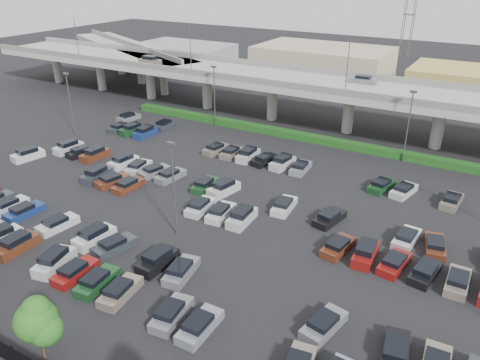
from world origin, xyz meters
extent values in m
plane|color=black|center=(0.00, 0.00, 0.00)|extent=(280.00, 280.00, 0.00)
cube|color=gray|center=(0.00, 32.00, 7.25)|extent=(150.00, 13.00, 1.10)
cube|color=slate|center=(0.00, 25.75, 8.30)|extent=(150.00, 0.50, 1.00)
cube|color=slate|center=(0.00, 38.25, 8.30)|extent=(150.00, 0.50, 1.00)
cylinder|color=gray|center=(-65.00, 32.00, 3.35)|extent=(1.80, 1.80, 6.70)
cube|color=slate|center=(-65.00, 32.00, 6.50)|extent=(2.60, 9.75, 0.50)
cylinder|color=gray|center=(-51.00, 32.00, 3.35)|extent=(1.80, 1.80, 6.70)
cube|color=slate|center=(-51.00, 32.00, 6.50)|extent=(2.60, 9.75, 0.50)
cylinder|color=gray|center=(-37.00, 32.00, 3.35)|extent=(1.80, 1.80, 6.70)
cube|color=slate|center=(-37.00, 32.00, 6.50)|extent=(2.60, 9.75, 0.50)
cylinder|color=gray|center=(-23.00, 32.00, 3.35)|extent=(1.80, 1.80, 6.70)
cube|color=slate|center=(-23.00, 32.00, 6.50)|extent=(2.60, 9.75, 0.50)
cylinder|color=gray|center=(-9.00, 32.00, 3.35)|extent=(1.80, 1.80, 6.70)
cube|color=slate|center=(-9.00, 32.00, 6.50)|extent=(2.60, 9.75, 0.50)
cylinder|color=gray|center=(5.00, 32.00, 3.35)|extent=(1.80, 1.80, 6.70)
cube|color=slate|center=(5.00, 32.00, 6.50)|extent=(2.60, 9.75, 0.50)
cylinder|color=gray|center=(19.00, 32.00, 3.35)|extent=(1.80, 1.80, 6.70)
cube|color=slate|center=(19.00, 32.00, 6.50)|extent=(2.60, 9.75, 0.50)
cube|color=#6D6255|center=(-34.00, 29.00, 8.32)|extent=(4.40, 1.82, 1.05)
cube|color=black|center=(-34.00, 29.00, 9.14)|extent=(2.60, 1.60, 0.65)
cube|color=slate|center=(6.00, 35.00, 8.21)|extent=(4.40, 1.82, 0.82)
cube|color=black|center=(6.00, 35.00, 8.84)|extent=(2.30, 1.60, 0.50)
cylinder|color=#4C4C51|center=(-50.00, 25.90, 11.80)|extent=(0.14, 0.14, 8.00)
cylinder|color=#4C4C51|center=(-22.00, 25.90, 11.80)|extent=(0.14, 0.14, 8.00)
cylinder|color=#4C4C51|center=(6.00, 25.90, 11.80)|extent=(0.14, 0.14, 8.00)
cube|color=gray|center=(-52.00, 43.00, 7.25)|extent=(50.93, 30.13, 1.10)
cube|color=slate|center=(-52.00, 43.00, 8.30)|extent=(47.34, 22.43, 1.00)
cylinder|color=gray|center=(-69.22, 51.03, 3.35)|extent=(1.60, 1.60, 6.70)
cylinder|color=gray|center=(-58.34, 45.96, 3.35)|extent=(1.60, 1.60, 6.70)
cylinder|color=gray|center=(-47.47, 40.89, 3.35)|extent=(1.60, 1.60, 6.70)
cylinder|color=gray|center=(-36.59, 35.82, 3.35)|extent=(1.60, 1.60, 6.70)
cube|color=#103811|center=(0.00, 25.00, 0.55)|extent=(66.00, 1.60, 1.10)
cube|color=black|center=(0.00, -28.00, 0.90)|extent=(70.00, 0.06, 1.80)
cylinder|color=black|center=(1.00, -28.00, 1.00)|extent=(0.10, 0.10, 2.00)
cylinder|color=#332316|center=(2.00, -26.39, 0.99)|extent=(0.26, 0.26, 1.97)
sphere|color=#1C4512|center=(2.00, -26.39, 3.39)|extent=(3.07, 3.07, 3.07)
sphere|color=#1C4512|center=(2.71, -26.29, 2.85)|extent=(2.41, 2.41, 2.41)
sphere|color=#1C4512|center=(1.40, -26.47, 3.07)|extent=(2.41, 2.41, 2.41)
sphere|color=#1C4512|center=(2.04, -26.27, 4.27)|extent=(2.08, 2.08, 2.08)
cube|color=#552716|center=(-11.75, -18.50, 0.53)|extent=(1.89, 4.43, 1.05)
cube|color=black|center=(-11.75, -18.50, 1.34)|extent=(1.65, 2.63, 0.65)
cube|color=silver|center=(-6.25, -18.50, 0.53)|extent=(2.76, 4.70, 1.05)
cube|color=black|center=(-6.25, -18.50, 1.34)|extent=(2.14, 2.89, 0.65)
cube|color=maroon|center=(-3.50, -18.50, 0.41)|extent=(1.92, 4.44, 0.82)
cube|color=black|center=(-3.50, -18.70, 1.04)|extent=(1.66, 2.34, 0.50)
cube|color=#163E1D|center=(-0.75, -18.50, 0.41)|extent=(2.25, 4.56, 0.82)
cube|color=black|center=(-0.75, -18.70, 1.04)|extent=(1.82, 2.45, 0.50)
cube|color=#6D6255|center=(2.00, -18.50, 0.41)|extent=(2.35, 4.59, 0.82)
cube|color=black|center=(2.00, -18.70, 1.04)|extent=(1.87, 2.48, 0.50)
cube|color=slate|center=(7.50, -18.50, 0.41)|extent=(2.40, 4.61, 0.82)
cube|color=black|center=(7.50, -18.70, 1.04)|extent=(1.90, 2.50, 0.50)
cube|color=slate|center=(10.25, -18.50, 0.41)|extent=(1.88, 4.43, 0.82)
cube|color=black|center=(10.25, -18.70, 1.04)|extent=(1.64, 2.32, 0.50)
cube|color=silver|center=(-20.00, -13.50, 0.41)|extent=(2.05, 4.49, 0.82)
cube|color=black|center=(-20.00, -13.70, 1.04)|extent=(1.72, 2.38, 0.50)
cube|color=navy|center=(-17.25, -13.50, 0.41)|extent=(2.07, 4.50, 0.82)
cube|color=black|center=(-17.25, -13.70, 1.04)|extent=(1.73, 2.39, 0.50)
cube|color=#BDBDBF|center=(-11.75, -13.50, 0.41)|extent=(2.31, 4.58, 0.82)
cube|color=black|center=(-11.75, -13.70, 1.04)|extent=(1.85, 2.47, 0.50)
cube|color=silver|center=(-6.25, -13.50, 0.53)|extent=(2.16, 4.53, 1.05)
cube|color=black|center=(-6.25, -13.50, 1.34)|extent=(1.80, 2.72, 0.65)
cube|color=#292F35|center=(-3.50, -13.50, 0.41)|extent=(2.71, 4.69, 0.82)
cube|color=black|center=(-3.50, -13.70, 1.04)|extent=(2.05, 2.59, 0.50)
cube|color=black|center=(2.00, -13.50, 0.53)|extent=(1.99, 4.47, 1.05)
cube|color=black|center=(2.00, -13.50, 1.34)|extent=(1.70, 2.66, 0.65)
cube|color=slate|center=(4.75, -13.50, 0.41)|extent=(2.52, 4.64, 0.82)
cube|color=black|center=(4.75, -13.70, 1.04)|extent=(1.96, 2.53, 0.50)
cube|color=slate|center=(18.50, -13.50, 0.41)|extent=(2.67, 4.68, 0.82)
cube|color=black|center=(18.50, -13.70, 1.04)|extent=(2.03, 2.57, 0.50)
cube|color=black|center=(24.00, -13.50, 0.41)|extent=(2.44, 4.62, 0.82)
cube|color=black|center=(24.00, -13.70, 1.04)|extent=(1.92, 2.51, 0.50)
cube|color=silver|center=(-31.00, -2.50, 0.53)|extent=(2.59, 4.66, 1.05)
cube|color=black|center=(-31.00, -2.50, 1.34)|extent=(2.05, 2.85, 0.65)
cube|color=#292F35|center=(-17.25, -2.50, 0.53)|extent=(2.13, 4.52, 1.05)
cube|color=black|center=(-17.25, -2.50, 1.34)|extent=(1.78, 2.71, 0.65)
cube|color=#552716|center=(-14.50, -2.50, 0.41)|extent=(2.72, 4.69, 0.82)
cube|color=black|center=(-14.50, -2.70, 1.04)|extent=(2.06, 2.59, 0.50)
cube|color=#552716|center=(-11.75, -2.50, 0.41)|extent=(2.00, 4.47, 0.82)
cube|color=black|center=(-11.75, -2.70, 1.04)|extent=(1.70, 2.36, 0.50)
cube|color=silver|center=(-0.75, -2.50, 0.41)|extent=(2.14, 4.52, 0.82)
cube|color=black|center=(-0.75, -2.70, 1.04)|extent=(1.77, 2.41, 0.50)
cube|color=silver|center=(2.00, -2.50, 0.41)|extent=(2.24, 4.56, 0.82)
cube|color=black|center=(2.00, -2.70, 1.04)|extent=(1.82, 2.44, 0.50)
cube|color=#BDBDBF|center=(4.75, -2.50, 0.53)|extent=(2.02, 4.48, 1.05)
cube|color=black|center=(4.75, -2.50, 1.34)|extent=(1.72, 2.67, 0.65)
cube|color=#552716|center=(15.75, -2.50, 0.41)|extent=(2.46, 4.62, 0.82)
cube|color=black|center=(15.75, -2.70, 1.04)|extent=(1.93, 2.51, 0.50)
cube|color=maroon|center=(18.50, -2.50, 0.53)|extent=(2.06, 4.49, 1.05)
cube|color=black|center=(18.50, -2.50, 1.34)|extent=(1.74, 2.68, 0.65)
cube|color=maroon|center=(21.25, -2.50, 0.41)|extent=(2.44, 4.62, 0.82)
cube|color=black|center=(21.25, -2.70, 1.04)|extent=(1.92, 2.51, 0.50)
cube|color=black|center=(24.00, -2.50, 0.41)|extent=(2.46, 4.62, 0.82)
cube|color=black|center=(24.00, -2.70, 1.04)|extent=(1.93, 2.51, 0.50)
cube|color=#6D6255|center=(26.75, -2.50, 0.41)|extent=(1.85, 4.41, 0.82)
cube|color=black|center=(26.75, -2.70, 1.04)|extent=(1.62, 2.31, 0.50)
cube|color=silver|center=(-28.25, 2.50, 0.53)|extent=(2.29, 4.57, 1.05)
cube|color=black|center=(-28.25, 2.50, 1.34)|extent=(1.88, 2.76, 0.65)
cube|color=black|center=(-25.50, 2.50, 0.41)|extent=(2.51, 4.64, 0.82)
cube|color=black|center=(-25.50, 2.30, 1.04)|extent=(1.96, 2.53, 0.50)
cube|color=#552716|center=(-22.75, 2.50, 0.53)|extent=(1.95, 4.45, 1.05)
cube|color=black|center=(-22.75, 2.50, 1.34)|extent=(1.68, 2.64, 0.65)
cube|color=silver|center=(-17.25, 2.50, 0.53)|extent=(2.23, 4.55, 1.05)
cube|color=black|center=(-17.25, 2.50, 1.34)|extent=(1.84, 2.74, 0.65)
cube|color=#BDBDBF|center=(-14.50, 2.50, 0.41)|extent=(2.48, 4.63, 0.82)
cube|color=black|center=(-14.50, 2.30, 1.04)|extent=(1.94, 2.52, 0.50)
cube|color=slate|center=(-11.75, 2.50, 0.41)|extent=(2.80, 4.70, 0.82)
cube|color=black|center=(-11.75, 2.31, 1.04)|extent=(2.10, 2.61, 0.50)
cube|color=slate|center=(-9.00, 2.50, 0.41)|extent=(2.30, 4.58, 0.82)
cube|color=black|center=(-9.00, 2.30, 1.04)|extent=(1.85, 2.47, 0.50)
cube|color=#163E1D|center=(-3.50, 2.50, 0.41)|extent=(2.18, 4.54, 0.82)
cube|color=black|center=(-3.50, 2.30, 1.04)|extent=(1.79, 2.43, 0.50)
cube|color=#BDBDBF|center=(-0.75, 2.50, 0.53)|extent=(2.65, 4.67, 1.05)
cube|color=black|center=(-0.75, 2.50, 1.34)|extent=(2.08, 2.86, 0.65)
cube|color=silver|center=(7.50, 2.50, 0.41)|extent=(2.22, 4.55, 0.82)
cube|color=black|center=(7.50, 2.30, 1.04)|extent=(1.81, 2.44, 0.50)
cube|color=black|center=(13.00, 2.50, 0.41)|extent=(2.67, 4.68, 0.82)
cube|color=black|center=(13.00, 2.30, 1.04)|extent=(2.03, 2.58, 0.50)
cube|color=silver|center=(21.25, 2.50, 0.41)|extent=(2.22, 4.55, 0.82)
cube|color=black|center=(21.25, 2.30, 1.04)|extent=(1.81, 2.44, 0.50)
cube|color=#552716|center=(24.00, 2.50, 0.41)|extent=(2.69, 4.68, 0.82)
cube|color=black|center=(24.00, 2.30, 1.04)|extent=(2.04, 2.58, 0.50)
cube|color=#292F35|center=(-28.25, 13.50, 0.41)|extent=(2.01, 4.48, 0.82)
cube|color=black|center=(-28.25, 13.30, 1.04)|extent=(1.70, 2.37, 0.50)
cube|color=#163E1D|center=(-25.50, 13.50, 0.53)|extent=(2.76, 4.70, 1.05)
cube|color=black|center=(-25.50, 13.50, 1.34)|extent=(2.14, 2.89, 0.65)
cube|color=navy|center=(-22.75, 13.50, 0.53)|extent=(1.86, 4.42, 1.05)
cube|color=black|center=(-22.75, 13.50, 1.34)|extent=(1.62, 2.61, 0.65)
cube|color=#6D6255|center=(-9.00, 13.50, 0.41)|extent=(2.45, 4.62, 0.82)
cube|color=black|center=(-9.00, 13.30, 1.04)|extent=(1.93, 2.51, 0.50)
cube|color=#6D6255|center=(-6.25, 13.50, 0.41)|extent=(1.87, 4.42, 0.82)
cube|color=black|center=(-6.25, 13.30, 1.04)|extent=(1.63, 2.32, 0.50)
cube|color=silver|center=(-3.50, 13.50, 0.53)|extent=(1.86, 4.42, 1.05)
cube|color=black|center=(-3.50, 13.50, 1.34)|extent=(1.63, 2.62, 0.65)
cube|color=black|center=(-0.75, 13.50, 0.41)|extent=(2.73, 4.69, 0.82)
cube|color=black|center=(-0.75, 13.30, 1.04)|extent=(2.06, 2.59, 0.50)
cube|color=#BDBDBF|center=(2.00, 13.50, 0.53)|extent=(2.29, 4.57, 1.05)
cube|color=black|center=(2.00, 13.50, 1.34)|extent=(1.88, 2.76, 0.65)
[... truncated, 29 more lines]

